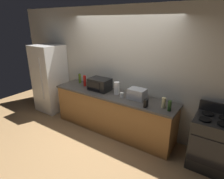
{
  "coord_description": "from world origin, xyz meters",
  "views": [
    {
      "loc": [
        2.12,
        -2.73,
        2.39
      ],
      "look_at": [
        0.0,
        0.4,
        1.0
      ],
      "focal_mm": 30.17,
      "sensor_mm": 36.0,
      "label": 1
    }
  ],
  "objects_px": {
    "toaster_oven": "(137,94)",
    "bottle_olive_oil": "(80,78)",
    "microwave": "(100,84)",
    "bottle_hot_sauce": "(85,81)",
    "bottle_wine": "(170,106)",
    "refrigerator": "(50,78)",
    "stove_range": "(210,142)",
    "paper_towel_roll": "(117,88)",
    "mug_white": "(122,95)",
    "cordless_phone": "(146,103)",
    "bottle_hand_soap": "(164,103)"
  },
  "relations": [
    {
      "from": "toaster_oven",
      "to": "bottle_olive_oil",
      "type": "xyz_separation_m",
      "value": [
        -1.67,
        0.11,
        0.01
      ]
    },
    {
      "from": "microwave",
      "to": "toaster_oven",
      "type": "xyz_separation_m",
      "value": [
        0.94,
        0.01,
        -0.03
      ]
    },
    {
      "from": "bottle_hot_sauce",
      "to": "bottle_wine",
      "type": "xyz_separation_m",
      "value": [
        2.12,
        -0.17,
        -0.03
      ]
    },
    {
      "from": "refrigerator",
      "to": "stove_range",
      "type": "xyz_separation_m",
      "value": [
        4.05,
        0.0,
        -0.44
      ]
    },
    {
      "from": "paper_towel_roll",
      "to": "bottle_olive_oil",
      "type": "distance_m",
      "value": 1.19
    },
    {
      "from": "bottle_hot_sauce",
      "to": "toaster_oven",
      "type": "bearing_deg",
      "value": -0.15
    },
    {
      "from": "bottle_wine",
      "to": "mug_white",
      "type": "height_order",
      "value": "bottle_wine"
    },
    {
      "from": "paper_towel_roll",
      "to": "mug_white",
      "type": "relative_size",
      "value": 2.59
    },
    {
      "from": "refrigerator",
      "to": "bottle_olive_oil",
      "type": "bearing_deg",
      "value": 10.31
    },
    {
      "from": "bottle_olive_oil",
      "to": "mug_white",
      "type": "height_order",
      "value": "bottle_olive_oil"
    },
    {
      "from": "refrigerator",
      "to": "cordless_phone",
      "type": "relative_size",
      "value": 12.0
    },
    {
      "from": "mug_white",
      "to": "stove_range",
      "type": "bearing_deg",
      "value": 1.86
    },
    {
      "from": "toaster_oven",
      "to": "bottle_olive_oil",
      "type": "height_order",
      "value": "bottle_olive_oil"
    },
    {
      "from": "toaster_oven",
      "to": "mug_white",
      "type": "height_order",
      "value": "toaster_oven"
    },
    {
      "from": "cordless_phone",
      "to": "bottle_wine",
      "type": "bearing_deg",
      "value": 10.94
    },
    {
      "from": "cordless_phone",
      "to": "bottle_wine",
      "type": "distance_m",
      "value": 0.42
    },
    {
      "from": "toaster_oven",
      "to": "paper_towel_roll",
      "type": "height_order",
      "value": "paper_towel_roll"
    },
    {
      "from": "paper_towel_roll",
      "to": "bottle_hot_sauce",
      "type": "bearing_deg",
      "value": 179.16
    },
    {
      "from": "cordless_phone",
      "to": "bottle_olive_oil",
      "type": "xyz_separation_m",
      "value": [
        -1.98,
        0.37,
        0.04
      ]
    },
    {
      "from": "bottle_olive_oil",
      "to": "bottle_hand_soap",
      "type": "bearing_deg",
      "value": -5.44
    },
    {
      "from": "stove_range",
      "to": "cordless_phone",
      "type": "relative_size",
      "value": 7.2
    },
    {
      "from": "toaster_oven",
      "to": "bottle_wine",
      "type": "relative_size",
      "value": 1.78
    },
    {
      "from": "toaster_oven",
      "to": "mug_white",
      "type": "distance_m",
      "value": 0.31
    },
    {
      "from": "cordless_phone",
      "to": "bottle_wine",
      "type": "relative_size",
      "value": 0.78
    },
    {
      "from": "stove_range",
      "to": "bottle_hand_soap",
      "type": "distance_m",
      "value": 1.0
    },
    {
      "from": "paper_towel_roll",
      "to": "bottle_wine",
      "type": "distance_m",
      "value": 1.21
    },
    {
      "from": "refrigerator",
      "to": "bottle_hot_sauce",
      "type": "relative_size",
      "value": 6.92
    },
    {
      "from": "toaster_oven",
      "to": "bottle_olive_oil",
      "type": "distance_m",
      "value": 1.67
    },
    {
      "from": "stove_range",
      "to": "bottle_wine",
      "type": "height_order",
      "value": "bottle_wine"
    },
    {
      "from": "toaster_oven",
      "to": "cordless_phone",
      "type": "relative_size",
      "value": 2.27
    },
    {
      "from": "toaster_oven",
      "to": "cordless_phone",
      "type": "bearing_deg",
      "value": -39.19
    },
    {
      "from": "microwave",
      "to": "bottle_olive_oil",
      "type": "bearing_deg",
      "value": 170.3
    },
    {
      "from": "paper_towel_roll",
      "to": "cordless_phone",
      "type": "xyz_separation_m",
      "value": [
        0.79,
        -0.24,
        -0.06
      ]
    },
    {
      "from": "cordless_phone",
      "to": "mug_white",
      "type": "height_order",
      "value": "cordless_phone"
    },
    {
      "from": "cordless_phone",
      "to": "bottle_olive_oil",
      "type": "relative_size",
      "value": 0.63
    },
    {
      "from": "paper_towel_roll",
      "to": "bottle_hot_sauce",
      "type": "xyz_separation_m",
      "value": [
        -0.92,
        0.01,
        -0.0
      ]
    },
    {
      "from": "paper_towel_roll",
      "to": "microwave",
      "type": "bearing_deg",
      "value": -179.72
    },
    {
      "from": "cordless_phone",
      "to": "bottle_wine",
      "type": "height_order",
      "value": "bottle_wine"
    },
    {
      "from": "paper_towel_roll",
      "to": "bottle_wine",
      "type": "bearing_deg",
      "value": -7.48
    },
    {
      "from": "bottle_hot_sauce",
      "to": "bottle_olive_oil",
      "type": "height_order",
      "value": "bottle_hot_sauce"
    },
    {
      "from": "bottle_hot_sauce",
      "to": "bottle_olive_oil",
      "type": "bearing_deg",
      "value": 157.62
    },
    {
      "from": "refrigerator",
      "to": "bottle_hot_sauce",
      "type": "height_order",
      "value": "refrigerator"
    },
    {
      "from": "refrigerator",
      "to": "stove_range",
      "type": "distance_m",
      "value": 4.07
    },
    {
      "from": "stove_range",
      "to": "paper_towel_roll",
      "type": "distance_m",
      "value": 2.0
    },
    {
      "from": "bottle_olive_oil",
      "to": "bottle_wine",
      "type": "relative_size",
      "value": 1.24
    },
    {
      "from": "toaster_oven",
      "to": "bottle_wine",
      "type": "distance_m",
      "value": 0.74
    },
    {
      "from": "toaster_oven",
      "to": "bottle_wine",
      "type": "xyz_separation_m",
      "value": [
        0.72,
        -0.17,
        -0.01
      ]
    },
    {
      "from": "refrigerator",
      "to": "stove_range",
      "type": "bearing_deg",
      "value": 0.0
    },
    {
      "from": "stove_range",
      "to": "bottle_wine",
      "type": "xyz_separation_m",
      "value": [
        -0.71,
        -0.11,
        0.53
      ]
    },
    {
      "from": "microwave",
      "to": "toaster_oven",
      "type": "distance_m",
      "value": 0.94
    }
  ]
}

